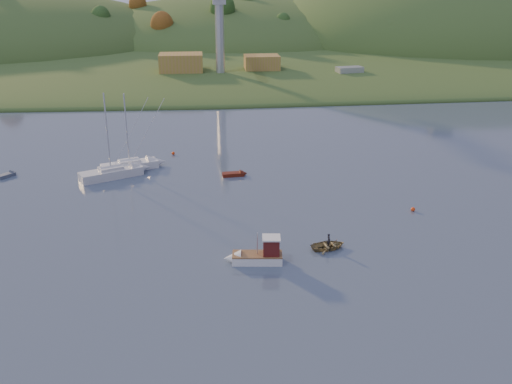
{
  "coord_description": "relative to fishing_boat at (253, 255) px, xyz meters",
  "views": [
    {
      "loc": [
        -3.28,
        -26.62,
        26.6
      ],
      "look_at": [
        2.8,
        35.51,
        2.49
      ],
      "focal_mm": 40.0,
      "sensor_mm": 36.0,
      "label": 1
    }
  ],
  "objects": [
    {
      "name": "buoy_3",
      "position": [
        -9.17,
        36.44,
        -0.56
      ],
      "size": [
        0.5,
        0.5,
        0.5
      ],
      "primitive_type": "sphere",
      "color": "#E9390C",
      "rests_on": "ground"
    },
    {
      "name": "grey_dinghy",
      "position": [
        -31.6,
        28.75,
        -0.59
      ],
      "size": [
        2.69,
        2.88,
        1.07
      ],
      "rotation": [
        0.0,
        0.0,
        0.86
      ],
      "color": "#4F5868",
      "rests_on": "ground"
    },
    {
      "name": "paddler",
      "position": [
        7.96,
        2.22,
        -0.09
      ],
      "size": [
        0.45,
        0.58,
        1.43
      ],
      "primitive_type": "imported",
      "rotation": [
        0.0,
        0.0,
        1.79
      ],
      "color": "black",
      "rests_on": "ground"
    },
    {
      "name": "dock_crane",
      "position": [
        0.69,
        95.54,
        16.37
      ],
      "size": [
        3.2,
        28.0,
        20.3
      ],
      "color": "#B7B7BC",
      "rests_on": "wharf"
    },
    {
      "name": "shed_west",
      "position": [
        -9.31,
        100.15,
        3.99
      ],
      "size": [
        11.0,
        8.0,
        4.8
      ],
      "primitive_type": "cube",
      "color": "#A58637",
      "rests_on": "wharf"
    },
    {
      "name": "canoe",
      "position": [
        7.96,
        2.22,
        -0.43
      ],
      "size": [
        4.07,
        3.28,
        0.75
      ],
      "primitive_type": "imported",
      "rotation": [
        0.0,
        0.0,
        1.79
      ],
      "color": "olive",
      "rests_on": "ground"
    },
    {
      "name": "red_tender",
      "position": [
        0.23,
        25.72,
        -0.56
      ],
      "size": [
        3.64,
        1.59,
        1.2
      ],
      "rotation": [
        0.0,
        0.0,
        0.11
      ],
      "color": "#57190C",
      "rests_on": "ground"
    },
    {
      "name": "wharf",
      "position": [
        3.69,
        99.15,
        0.39
      ],
      "size": [
        42.0,
        16.0,
        2.4
      ],
      "primitive_type": "cube",
      "color": "slate",
      "rests_on": "ground"
    },
    {
      "name": "shore_slope",
      "position": [
        -1.31,
        142.15,
        -0.81
      ],
      "size": [
        640.0,
        150.0,
        7.0
      ],
      "primitive_type": "ellipsoid",
      "color": "#305321",
      "rests_on": "ground"
    },
    {
      "name": "hill_center",
      "position": [
        8.69,
        187.15,
        -0.81
      ],
      "size": [
        140.0,
        120.0,
        36.0
      ],
      "primitive_type": "ellipsoid",
      "color": "#305321",
      "rests_on": "ground"
    },
    {
      "name": "buoy_1",
      "position": [
        20.13,
        10.95,
        -0.56
      ],
      "size": [
        0.5,
        0.5,
        0.5
      ],
      "primitive_type": "sphere",
      "color": "#E9390C",
      "rests_on": "ground"
    },
    {
      "name": "shed_east",
      "position": [
        11.69,
        101.15,
        3.59
      ],
      "size": [
        9.0,
        7.0,
        4.0
      ],
      "primitive_type": "cube",
      "color": "#A58637",
      "rests_on": "wharf"
    },
    {
      "name": "sailboat_near",
      "position": [
        -15.13,
        29.84,
        -0.09
      ],
      "size": [
        8.29,
        5.03,
        11.05
      ],
      "rotation": [
        0.0,
        0.0,
        0.36
      ],
      "color": "white",
      "rests_on": "ground"
    },
    {
      "name": "hillside_trees",
      "position": [
        -1.31,
        162.15,
        -0.81
      ],
      "size": [
        280.0,
        50.0,
        32.0
      ],
      "primitive_type": null,
      "color": "#1E4117",
      "rests_on": "ground"
    },
    {
      "name": "hill_right",
      "position": [
        93.69,
        172.15,
        -0.81
      ],
      "size": [
        150.0,
        130.0,
        60.0
      ],
      "primitive_type": "ellipsoid",
      "color": "#305321",
      "rests_on": "ground"
    },
    {
      "name": "fishing_boat",
      "position": [
        0.0,
        0.0,
        0.0
      ],
      "size": [
        5.87,
        2.34,
        3.65
      ],
      "rotation": [
        0.0,
        0.0,
        3.04
      ],
      "color": "white",
      "rests_on": "ground"
    },
    {
      "name": "sailboat_far",
      "position": [
        -17.3,
        26.6,
        -0.05
      ],
      "size": [
        8.77,
        6.06,
        11.82
      ],
      "rotation": [
        0.0,
        0.0,
        0.46
      ],
      "color": "silver",
      "rests_on": "ground"
    },
    {
      "name": "work_vessel",
      "position": [
        33.69,
        95.15,
        0.62
      ],
      "size": [
        16.33,
        8.43,
        4.0
      ],
      "rotation": [
        0.0,
        0.0,
        0.19
      ],
      "color": "slate",
      "rests_on": "ground"
    },
    {
      "name": "far_shore",
      "position": [
        -1.31,
        207.15,
        -0.81
      ],
      "size": [
        620.0,
        220.0,
        1.5
      ],
      "primitive_type": "cube",
      "color": "#305321",
      "rests_on": "ground"
    }
  ]
}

